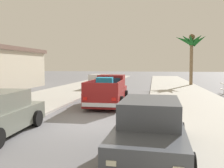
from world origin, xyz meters
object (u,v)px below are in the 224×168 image
(palm_tree_left_fore, at_px, (192,43))
(car_left_near, at_px, (99,82))
(pickup_truck, at_px, (108,92))
(car_right_near, at_px, (150,129))

(palm_tree_left_fore, bearing_deg, car_left_near, -147.11)
(car_left_near, height_order, palm_tree_left_fore, palm_tree_left_fore)
(pickup_truck, bearing_deg, car_right_near, -70.76)
(car_right_near, height_order, palm_tree_left_fore, palm_tree_left_fore)
(pickup_truck, relative_size, palm_tree_left_fore, 0.85)
(car_left_near, bearing_deg, palm_tree_left_fore, 32.89)
(pickup_truck, xyz_separation_m, car_left_near, (-2.72, 8.70, -0.10))
(car_left_near, distance_m, palm_tree_left_fore, 12.61)
(pickup_truck, bearing_deg, palm_tree_left_fore, 64.48)
(pickup_truck, distance_m, car_right_near, 8.29)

